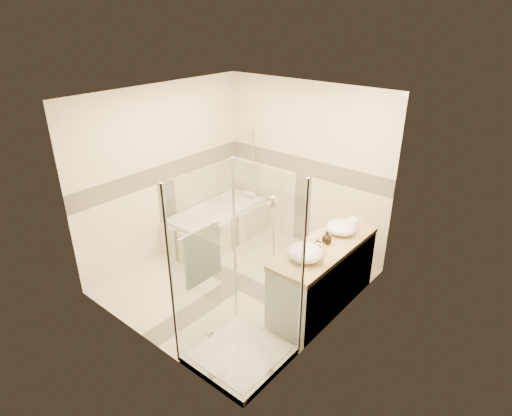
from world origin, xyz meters
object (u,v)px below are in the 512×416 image
Objects in this scene: vessel_sink_far at (305,253)px; amenity_bottle_b at (327,237)px; vanity at (323,276)px; shower_enclosure at (235,312)px; bathtub at (218,223)px; vessel_sink_near at (341,227)px; amenity_bottle_a at (318,244)px.

vessel_sink_far is 0.46m from amenity_bottle_b.
amenity_bottle_b is at bearing 109.72° from vanity.
shower_enclosure is at bearing -107.44° from vessel_sink_far.
vessel_sink_far is at bearing -92.84° from vanity.
vanity is at bearing 87.16° from vessel_sink_far.
bathtub is at bearing 170.75° from vanity.
vessel_sink_near is 2.39× the size of amenity_bottle_b.
shower_enclosure is at bearing -103.63° from amenity_bottle_a.
amenity_bottle_b is (0.00, 0.20, 0.00)m from amenity_bottle_a.
vessel_sink_far is at bearing -90.00° from amenity_bottle_b.
vanity is at bearing 82.20° from amenity_bottle_a.
shower_enclosure is at bearing -41.10° from bathtub.
bathtub is 11.44× the size of amenity_bottle_a.
vanity is at bearing -9.25° from bathtub.
shower_enclosure is at bearing -102.97° from vanity.
vessel_sink_near is (2.13, 0.04, 0.62)m from bathtub.
vessel_sink_near is (0.27, 1.66, 0.42)m from shower_enclosure.
shower_enclosure is 1.42m from amenity_bottle_b.
vessel_sink_near is 0.79m from vessel_sink_far.
amenity_bottle_a is at bearing -13.11° from bathtub.
vanity is at bearing -70.28° from amenity_bottle_b.
amenity_bottle_a is at bearing 90.00° from vessel_sink_far.
amenity_bottle_b is (0.00, -0.34, 0.00)m from vessel_sink_near.
amenity_bottle_a is at bearing -90.00° from amenity_bottle_b.
vanity reaches higher than bathtub.
amenity_bottle_a is (-0.02, -0.15, 0.50)m from vanity.
amenity_bottle_a reaches higher than vanity.
amenity_bottle_a reaches higher than bathtub.
vessel_sink_far is at bearing 72.56° from shower_enclosure.
bathtub is at bearing 166.89° from amenity_bottle_a.
amenity_bottle_b is at bearing 78.38° from shower_enclosure.
vessel_sink_far is (2.13, -0.75, 0.62)m from bathtub.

